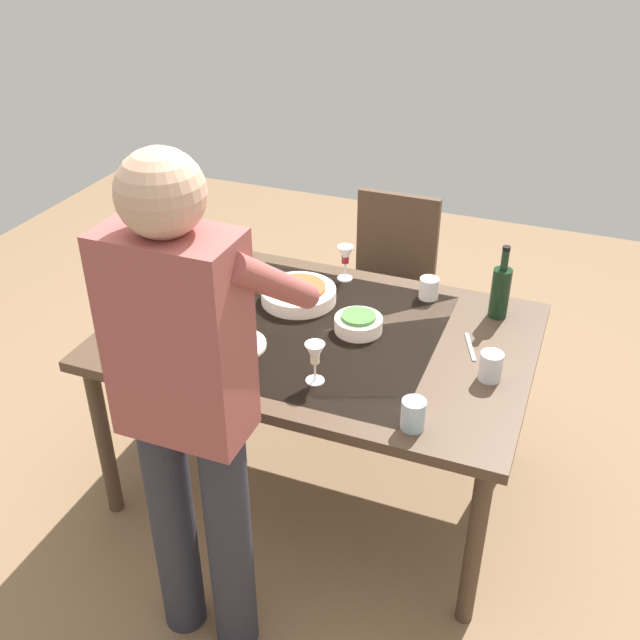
% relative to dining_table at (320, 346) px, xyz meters
% --- Properties ---
extents(ground_plane, '(6.00, 6.00, 0.00)m').
position_rel_dining_table_xyz_m(ground_plane, '(0.00, 0.00, -0.68)').
color(ground_plane, '#846647').
extents(dining_table, '(1.56, 1.04, 0.75)m').
position_rel_dining_table_xyz_m(dining_table, '(0.00, 0.00, 0.00)').
color(dining_table, '#4C3828').
rests_on(dining_table, ground_plane).
extents(chair_near, '(0.40, 0.40, 0.91)m').
position_rel_dining_table_xyz_m(chair_near, '(-0.01, -0.90, -0.15)').
color(chair_near, '#352114').
rests_on(chair_near, ground_plane).
extents(person_server, '(0.42, 0.61, 1.69)m').
position_rel_dining_table_xyz_m(person_server, '(0.09, 0.78, 0.29)').
color(person_server, '#2D2D38').
rests_on(person_server, ground_plane).
extents(wine_bottle, '(0.07, 0.07, 0.30)m').
position_rel_dining_table_xyz_m(wine_bottle, '(-0.60, -0.36, 0.18)').
color(wine_bottle, black).
rests_on(wine_bottle, dining_table).
extents(wine_glass_left, '(0.07, 0.07, 0.15)m').
position_rel_dining_table_xyz_m(wine_glass_left, '(-0.10, 0.30, 0.17)').
color(wine_glass_left, white).
rests_on(wine_glass_left, dining_table).
extents(wine_glass_right, '(0.07, 0.07, 0.15)m').
position_rel_dining_table_xyz_m(wine_glass_right, '(0.05, -0.42, 0.17)').
color(wine_glass_right, white).
rests_on(wine_glass_right, dining_table).
extents(water_cup_near_left, '(0.08, 0.08, 0.10)m').
position_rel_dining_table_xyz_m(water_cup_near_left, '(-0.47, 0.41, 0.12)').
color(water_cup_near_left, silver).
rests_on(water_cup_near_left, dining_table).
extents(water_cup_near_right, '(0.08, 0.08, 0.10)m').
position_rel_dining_table_xyz_m(water_cup_near_right, '(0.59, -0.13, 0.12)').
color(water_cup_near_right, silver).
rests_on(water_cup_near_right, dining_table).
extents(water_cup_far_left, '(0.08, 0.08, 0.10)m').
position_rel_dining_table_xyz_m(water_cup_far_left, '(-0.64, 0.07, 0.12)').
color(water_cup_far_left, silver).
rests_on(water_cup_far_left, dining_table).
extents(water_cup_far_right, '(0.08, 0.08, 0.09)m').
position_rel_dining_table_xyz_m(water_cup_far_right, '(-0.31, -0.40, 0.11)').
color(water_cup_far_right, silver).
rests_on(water_cup_far_right, dining_table).
extents(serving_bowl_pasta, '(0.30, 0.30, 0.07)m').
position_rel_dining_table_xyz_m(serving_bowl_pasta, '(0.16, -0.18, 0.10)').
color(serving_bowl_pasta, white).
rests_on(serving_bowl_pasta, dining_table).
extents(side_bowl_salad, '(0.18, 0.18, 0.07)m').
position_rel_dining_table_xyz_m(side_bowl_salad, '(-0.13, -0.06, 0.10)').
color(side_bowl_salad, white).
rests_on(side_bowl_salad, dining_table).
extents(dinner_plate_near, '(0.23, 0.23, 0.01)m').
position_rel_dining_table_xyz_m(dinner_plate_near, '(0.25, 0.21, 0.07)').
color(dinner_plate_near, white).
rests_on(dinner_plate_near, dining_table).
extents(dinner_plate_far, '(0.23, 0.23, 0.01)m').
position_rel_dining_table_xyz_m(dinner_plate_far, '(0.51, 0.12, 0.07)').
color(dinner_plate_far, white).
rests_on(dinner_plate_far, dining_table).
extents(table_fork, '(0.08, 0.17, 0.00)m').
position_rel_dining_table_xyz_m(table_fork, '(-0.55, -0.10, 0.07)').
color(table_fork, silver).
rests_on(table_fork, dining_table).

